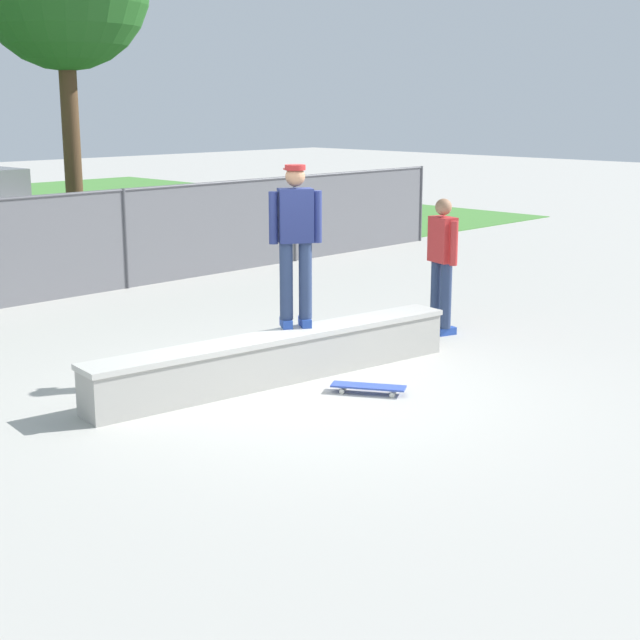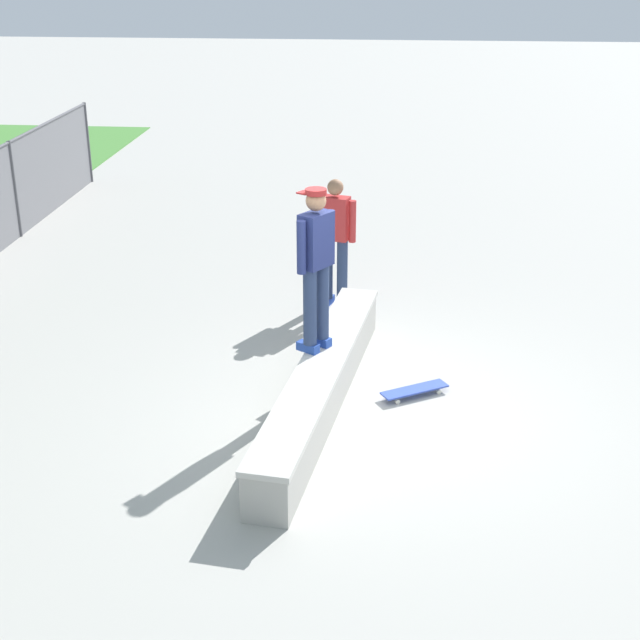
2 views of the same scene
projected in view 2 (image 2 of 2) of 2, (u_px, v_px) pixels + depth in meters
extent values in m
plane|color=#ADAAA3|center=(377.00, 411.00, 10.06)|extent=(80.00, 80.00, 0.00)
cube|color=#A8A59E|center=(321.00, 387.00, 10.07)|extent=(4.62, 1.06, 0.48)
cube|color=beige|center=(321.00, 365.00, 9.96)|extent=(4.67, 1.10, 0.06)
cube|color=#2647A5|center=(308.00, 347.00, 10.21)|extent=(0.23, 0.28, 0.10)
cube|color=#2647A5|center=(320.00, 341.00, 10.37)|extent=(0.23, 0.28, 0.10)
cylinder|color=navy|center=(310.00, 307.00, 10.00)|extent=(0.15, 0.15, 0.88)
cylinder|color=navy|center=(322.00, 301.00, 10.16)|extent=(0.15, 0.15, 0.88)
cube|color=navy|center=(316.00, 240.00, 9.80)|extent=(0.44, 0.39, 0.60)
cylinder|color=navy|center=(301.00, 247.00, 9.62)|extent=(0.10, 0.10, 0.58)
cylinder|color=navy|center=(330.00, 236.00, 9.98)|extent=(0.10, 0.10, 0.58)
sphere|color=#9E7051|center=(316.00, 201.00, 9.63)|extent=(0.22, 0.22, 0.22)
cylinder|color=maroon|center=(316.00, 192.00, 9.59)|extent=(0.23, 0.23, 0.06)
cube|color=maroon|center=(306.00, 192.00, 9.67)|extent=(0.23, 0.21, 0.02)
cube|color=#334CB2|center=(415.00, 390.00, 10.37)|extent=(0.58, 0.79, 0.02)
cube|color=#B2B2B7|center=(435.00, 386.00, 10.49)|extent=(0.15, 0.12, 0.02)
cube|color=#B2B2B7|center=(394.00, 396.00, 10.27)|extent=(0.15, 0.12, 0.02)
cylinder|color=silver|center=(439.00, 392.00, 10.43)|extent=(0.05, 0.06, 0.05)
cylinder|color=silver|center=(431.00, 386.00, 10.57)|extent=(0.05, 0.06, 0.05)
cylinder|color=silver|center=(398.00, 402.00, 10.21)|extent=(0.05, 0.06, 0.05)
cylinder|color=silver|center=(390.00, 395.00, 10.35)|extent=(0.05, 0.06, 0.05)
cylinder|color=#4C4C51|center=(15.00, 190.00, 15.65)|extent=(0.07, 0.07, 1.67)
cylinder|color=#4C4C51|center=(88.00, 143.00, 19.24)|extent=(0.07, 0.07, 1.67)
cube|color=#2647A5|center=(328.00, 300.00, 13.01)|extent=(0.28, 0.18, 0.10)
cube|color=#2647A5|center=(343.00, 302.00, 12.93)|extent=(0.28, 0.18, 0.10)
cylinder|color=navy|center=(327.00, 268.00, 12.79)|extent=(0.15, 0.15, 0.88)
cylinder|color=navy|center=(342.00, 270.00, 12.72)|extent=(0.15, 0.15, 0.88)
cube|color=red|center=(335.00, 218.00, 12.47)|extent=(0.32, 0.43, 0.60)
cylinder|color=red|center=(318.00, 218.00, 12.56)|extent=(0.10, 0.10, 0.58)
cylinder|color=red|center=(352.00, 221.00, 12.39)|extent=(0.10, 0.10, 0.58)
sphere|color=#9E7051|center=(335.00, 187.00, 12.30)|extent=(0.22, 0.22, 0.22)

